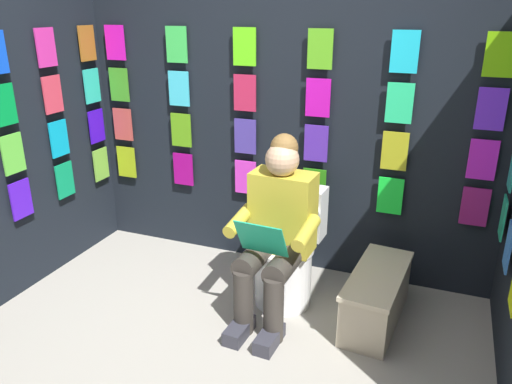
# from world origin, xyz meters

# --- Properties ---
(display_wall_back) EXTENTS (3.20, 0.14, 2.17)m
(display_wall_back) POSITION_xyz_m (0.00, -1.66, 1.09)
(display_wall_back) COLOR black
(display_wall_back) RESTS_ON ground
(display_wall_right) EXTENTS (0.14, 1.61, 2.17)m
(display_wall_right) POSITION_xyz_m (1.60, -0.81, 1.09)
(display_wall_right) COLOR black
(display_wall_right) RESTS_ON ground
(toilet) EXTENTS (0.41, 0.56, 0.77)m
(toilet) POSITION_xyz_m (-0.22, -1.14, 0.33)
(toilet) COLOR white
(toilet) RESTS_ON ground
(person_reading) EXTENTS (0.54, 0.70, 1.19)m
(person_reading) POSITION_xyz_m (-0.21, -0.91, 0.60)
(person_reading) COLOR gold
(person_reading) RESTS_ON ground
(comic_longbox_near) EXTENTS (0.37, 0.79, 0.35)m
(comic_longbox_near) POSITION_xyz_m (-0.84, -1.06, 0.18)
(comic_longbox_near) COLOR beige
(comic_longbox_near) RESTS_ON ground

